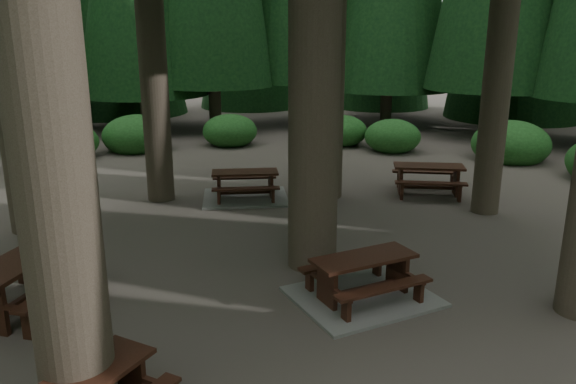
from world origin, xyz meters
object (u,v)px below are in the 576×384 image
object	(u,v)px
picnic_table_b	(23,275)
picnic_table_c	(245,190)
picnic_table_d	(428,175)
picnic_table_a	(363,285)

from	to	relation	value
picnic_table_b	picnic_table_c	world-z (taller)	picnic_table_b
picnic_table_b	picnic_table_d	size ratio (longest dim) A/B	1.10
picnic_table_a	picnic_table_d	world-z (taller)	picnic_table_d
picnic_table_a	picnic_table_c	size ratio (longest dim) A/B	1.02
picnic_table_a	picnic_table_d	size ratio (longest dim) A/B	1.10
picnic_table_c	picnic_table_d	xyz separation A→B (m)	(4.49, -0.83, 0.27)
picnic_table_c	picnic_table_d	size ratio (longest dim) A/B	1.09
picnic_table_a	picnic_table_b	distance (m)	5.01
picnic_table_a	picnic_table_b	world-z (taller)	picnic_table_b
picnic_table_a	picnic_table_c	xyz separation A→B (m)	(-0.67, 5.72, -0.00)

